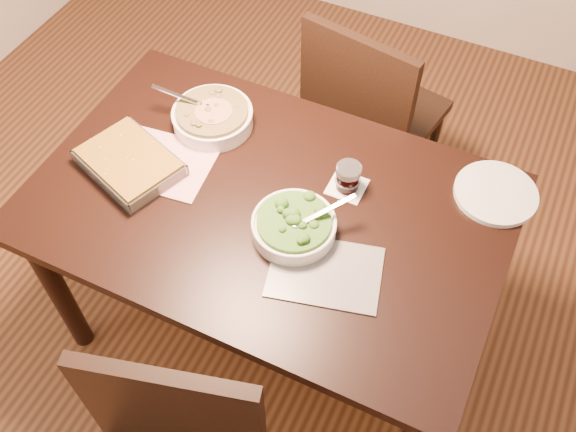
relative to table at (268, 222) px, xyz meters
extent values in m
plane|color=#3E2211|center=(0.00, 0.00, -0.65)|extent=(4.00, 4.00, 0.00)
cube|color=black|center=(0.00, 0.00, 0.08)|extent=(1.40, 0.90, 0.04)
cube|color=black|center=(0.00, 0.00, 0.01)|extent=(1.26, 0.76, 0.08)
cylinder|color=black|center=(-0.62, -0.37, -0.30)|extent=(0.07, 0.07, 0.71)
cylinder|color=black|center=(-0.62, 0.37, -0.30)|extent=(0.07, 0.07, 0.71)
cylinder|color=black|center=(0.62, 0.37, -0.30)|extent=(0.07, 0.07, 0.71)
cube|color=#C03659|center=(-0.38, 0.00, 0.10)|extent=(0.35, 0.28, 0.01)
cube|color=#24242B|center=(0.25, -0.15, 0.10)|extent=(0.35, 0.28, 0.01)
cube|color=white|center=(0.19, 0.16, 0.10)|extent=(0.11, 0.11, 0.00)
cylinder|color=white|center=(-0.30, 0.21, 0.12)|extent=(0.26, 0.26, 0.05)
torus|color=white|center=(-0.30, 0.21, 0.15)|extent=(0.26, 0.26, 0.01)
cylinder|color=#32210D|center=(-0.30, 0.21, 0.15)|extent=(0.23, 0.23, 0.02)
cube|color=silver|center=(-0.38, 0.20, 0.17)|extent=(0.16, 0.05, 0.05)
cylinder|color=maroon|center=(-0.29, 0.21, 0.16)|extent=(0.12, 0.12, 0.00)
cylinder|color=white|center=(0.12, -0.07, 0.12)|extent=(0.24, 0.24, 0.05)
torus|color=white|center=(0.12, -0.07, 0.15)|extent=(0.24, 0.24, 0.01)
cylinder|color=#1C4B11|center=(0.12, -0.07, 0.15)|extent=(0.21, 0.21, 0.02)
cube|color=silver|center=(0.17, -0.01, 0.16)|extent=(0.12, 0.13, 0.05)
cube|color=silver|center=(-0.44, -0.06, 0.10)|extent=(0.36, 0.31, 0.01)
cube|color=#582E0C|center=(-0.44, -0.06, 0.13)|extent=(0.34, 0.29, 0.05)
cube|color=silver|center=(-0.40, 0.04, 0.12)|extent=(0.28, 0.11, 0.04)
cube|color=silver|center=(-0.48, -0.16, 0.12)|extent=(0.28, 0.11, 0.04)
cube|color=silver|center=(-0.30, -0.11, 0.12)|extent=(0.08, 0.21, 0.04)
cube|color=silver|center=(-0.58, -0.01, 0.12)|extent=(0.08, 0.21, 0.04)
cylinder|color=black|center=(0.19, 0.16, 0.13)|extent=(0.07, 0.07, 0.06)
cylinder|color=silver|center=(0.19, 0.16, 0.17)|extent=(0.08, 0.08, 0.02)
cylinder|color=silver|center=(0.60, 0.32, 0.10)|extent=(0.25, 0.25, 0.02)
cube|color=black|center=(0.07, -0.65, 0.06)|extent=(0.44, 0.15, 0.48)
cube|color=black|center=(0.08, 0.79, -0.20)|extent=(0.51, 0.51, 0.04)
cylinder|color=black|center=(0.30, 0.95, -0.44)|extent=(0.04, 0.04, 0.43)
cylinder|color=black|center=(0.23, 0.57, -0.44)|extent=(0.04, 0.04, 0.43)
cylinder|color=black|center=(-0.07, 1.01, -0.44)|extent=(0.04, 0.04, 0.43)
cylinder|color=black|center=(-0.14, 0.64, -0.44)|extent=(0.04, 0.04, 0.43)
cube|color=black|center=(0.04, 0.59, 0.05)|extent=(0.44, 0.12, 0.47)
camera|label=1|loc=(0.56, -1.03, 1.58)|focal=40.00mm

